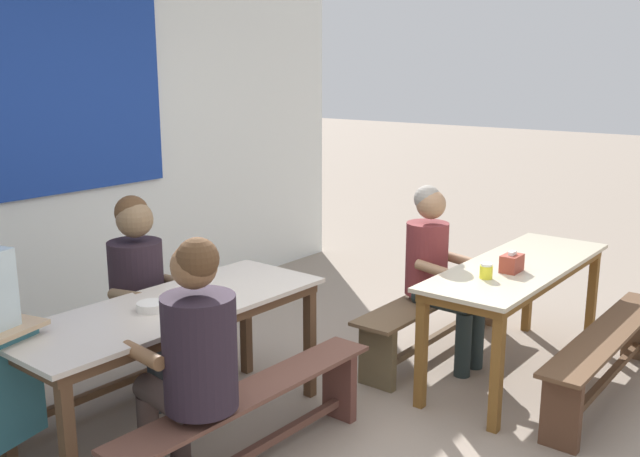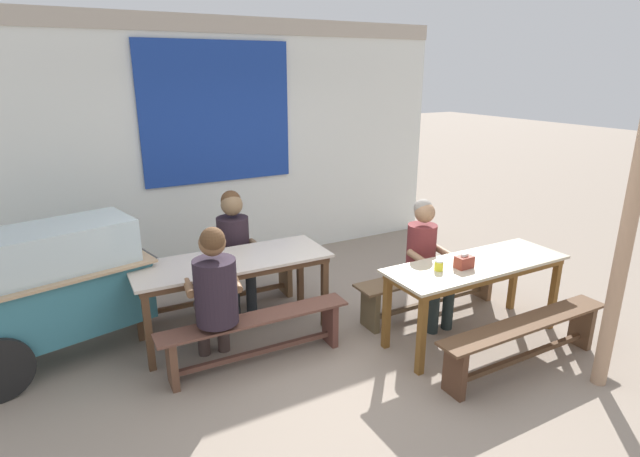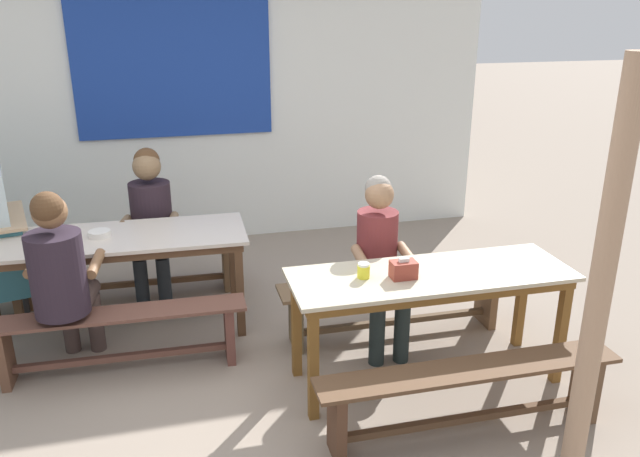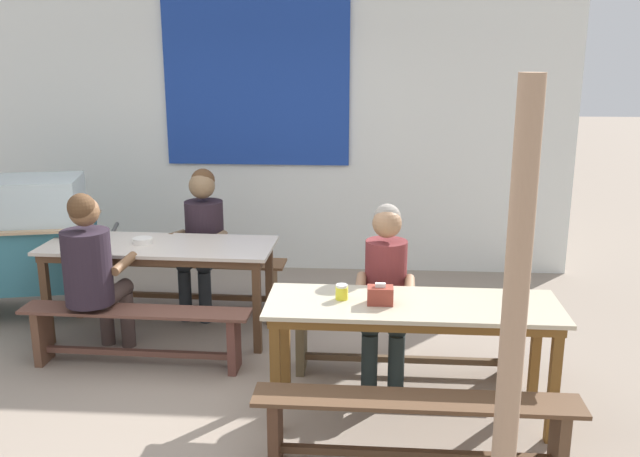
# 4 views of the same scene
# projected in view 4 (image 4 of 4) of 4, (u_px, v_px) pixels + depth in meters

# --- Properties ---
(ground_plane) EXTENTS (40.00, 40.00, 0.00)m
(ground_plane) POSITION_uv_depth(u_px,v_px,m) (218.00, 389.00, 4.85)
(ground_plane) COLOR gray
(backdrop_wall) EXTENTS (6.21, 0.23, 3.09)m
(backdrop_wall) POSITION_uv_depth(u_px,v_px,m) (270.00, 116.00, 7.17)
(backdrop_wall) COLOR white
(backdrop_wall) RESTS_ON ground_plane
(dining_table_far) EXTENTS (1.87, 0.74, 0.78)m
(dining_table_far) POSITION_uv_depth(u_px,v_px,m) (159.00, 253.00, 5.61)
(dining_table_far) COLOR beige
(dining_table_far) RESTS_ON ground_plane
(dining_table_near) EXTENTS (1.83, 0.63, 0.78)m
(dining_table_near) POSITION_uv_depth(u_px,v_px,m) (412.00, 315.00, 4.33)
(dining_table_near) COLOR #BFB397
(dining_table_near) RESTS_ON ground_plane
(bench_far_back) EXTENTS (1.87, 0.36, 0.45)m
(bench_far_back) POSITION_uv_depth(u_px,v_px,m) (183.00, 276.00, 6.30)
(bench_far_back) COLOR brown
(bench_far_back) RESTS_ON ground_plane
(bench_far_front) EXTENTS (1.71, 0.30, 0.45)m
(bench_far_front) POSITION_uv_depth(u_px,v_px,m) (136.00, 329.00, 5.13)
(bench_far_front) COLOR brown
(bench_far_front) RESTS_ON ground_plane
(bench_near_back) EXTENTS (1.76, 0.32, 0.45)m
(bench_near_back) POSITION_uv_depth(u_px,v_px,m) (406.00, 334.00, 5.02)
(bench_near_back) COLOR brown
(bench_near_back) RESTS_ON ground_plane
(bench_near_front) EXTENTS (1.81, 0.27, 0.45)m
(bench_near_front) POSITION_uv_depth(u_px,v_px,m) (416.00, 423.00, 3.85)
(bench_near_front) COLOR brown
(bench_near_front) RESTS_ON ground_plane
(food_cart) EXTENTS (1.90, 1.11, 1.22)m
(food_cart) POSITION_uv_depth(u_px,v_px,m) (8.00, 237.00, 6.05)
(food_cart) COLOR teal
(food_cart) RESTS_ON ground_plane
(person_center_facing) EXTENTS (0.48, 0.54, 1.29)m
(person_center_facing) POSITION_uv_depth(u_px,v_px,m) (202.00, 231.00, 6.11)
(person_center_facing) COLOR #23282D
(person_center_facing) RESTS_ON ground_plane
(person_left_back_turned) EXTENTS (0.50, 0.59, 1.31)m
(person_left_back_turned) POSITION_uv_depth(u_px,v_px,m) (92.00, 267.00, 5.10)
(person_left_back_turned) COLOR #443531
(person_left_back_turned) RESTS_ON ground_plane
(person_right_near_table) EXTENTS (0.42, 0.57, 1.26)m
(person_right_near_table) POSITION_uv_depth(u_px,v_px,m) (385.00, 284.00, 4.85)
(person_right_near_table) COLOR #1F2929
(person_right_near_table) RESTS_ON ground_plane
(tissue_box) EXTENTS (0.16, 0.11, 0.13)m
(tissue_box) POSITION_uv_depth(u_px,v_px,m) (380.00, 295.00, 4.28)
(tissue_box) COLOR brown
(tissue_box) RESTS_ON dining_table_near
(condiment_jar) EXTENTS (0.08, 0.08, 0.10)m
(condiment_jar) POSITION_uv_depth(u_px,v_px,m) (342.00, 292.00, 4.36)
(condiment_jar) COLOR yellow
(condiment_jar) RESTS_ON dining_table_near
(soup_bowl) EXTENTS (0.16, 0.16, 0.05)m
(soup_bowl) POSITION_uv_depth(u_px,v_px,m) (143.00, 241.00, 5.60)
(soup_bowl) COLOR silver
(soup_bowl) RESTS_ON dining_table_far
(wooden_support_post) EXTENTS (0.12, 0.12, 2.21)m
(wooden_support_post) POSITION_uv_depth(u_px,v_px,m) (514.00, 320.00, 3.17)
(wooden_support_post) COLOR tan
(wooden_support_post) RESTS_ON ground_plane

